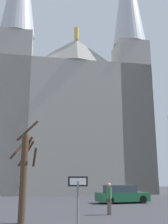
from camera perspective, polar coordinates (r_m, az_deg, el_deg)
cathedral at (r=40.95m, az=-2.64°, el=0.52°), size 22.13×15.10×41.22m
one_way_arrow_sign at (r=8.60m, az=-1.32°, el=-18.32°), size 0.60×0.12×2.09m
bare_tree at (r=13.72m, az=-12.51°, el=-12.27°), size 1.37×1.20×4.98m
parked_car_near_green at (r=24.17m, az=7.91°, el=-16.82°), size 4.54×2.56×1.47m
pedestrian_walking at (r=16.51m, az=5.30°, el=-17.02°), size 0.32×0.32×1.77m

